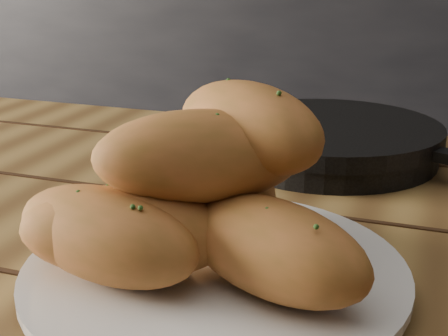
# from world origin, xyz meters

# --- Properties ---
(counter) EXTENTS (2.80, 0.60, 0.90)m
(counter) POSITION_xyz_m (0.00, 1.70, 0.45)
(counter) COLOR black
(counter) RESTS_ON ground
(plate) EXTENTS (0.30, 0.30, 0.02)m
(plate) POSITION_xyz_m (0.44, 0.28, 0.76)
(plate) COLOR silver
(plate) RESTS_ON table
(bread_rolls) EXTENTS (0.29, 0.24, 0.14)m
(bread_rolls) POSITION_xyz_m (0.43, 0.28, 0.82)
(bread_rolls) COLOR #B96633
(bread_rolls) RESTS_ON plate
(skillet) EXTENTS (0.40, 0.28, 0.05)m
(skillet) POSITION_xyz_m (0.46, 0.64, 0.77)
(skillet) COLOR black
(skillet) RESTS_ON table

